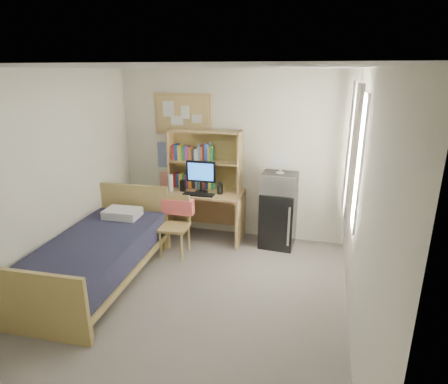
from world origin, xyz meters
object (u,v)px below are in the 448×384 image
(desk_chair, at_px, (174,227))
(monitor, at_px, (201,177))
(desk, at_px, (203,215))
(speaker_left, at_px, (183,186))
(desk_fan, at_px, (281,163))
(bed, at_px, (97,261))
(bulletin_board, at_px, (183,114))
(mini_fridge, at_px, (278,219))
(speaker_right, at_px, (220,188))
(microwave, at_px, (280,183))

(desk_chair, xyz_separation_m, monitor, (0.22, 0.59, 0.59))
(desk, xyz_separation_m, speaker_left, (-0.30, -0.07, 0.48))
(speaker_left, distance_m, desk_fan, 1.54)
(desk, height_order, speaker_left, speaker_left)
(desk, xyz_separation_m, bed, (-0.87, -1.61, -0.10))
(desk_chair, height_order, speaker_left, speaker_left)
(bulletin_board, xyz_separation_m, desk_chair, (0.19, -0.97, -1.49))
(desk, bearing_deg, desk_fan, 0.70)
(mini_fridge, distance_m, speaker_right, 0.99)
(bed, bearing_deg, speaker_left, 66.60)
(mini_fridge, xyz_separation_m, desk_fan, (-0.00, -0.02, 0.87))
(speaker_right, height_order, microwave, microwave)
(bed, xyz_separation_m, monitor, (0.87, 1.55, 0.73))
(bulletin_board, distance_m, desk_fan, 1.73)
(monitor, height_order, microwave, monitor)
(bulletin_board, relative_size, speaker_right, 5.47)
(mini_fridge, distance_m, desk_fan, 0.87)
(desk_fan, bearing_deg, mini_fridge, 90.00)
(desk, bearing_deg, microwave, 0.70)
(desk_chair, bearing_deg, desk_fan, 23.48)
(mini_fridge, height_order, speaker_right, speaker_right)
(desk, height_order, speaker_right, speaker_right)
(desk_chair, xyz_separation_m, microwave, (1.40, 0.69, 0.57))
(bulletin_board, xyz_separation_m, bed, (-0.46, -1.92, -1.63))
(desk_chair, bearing_deg, speaker_left, 94.87)
(speaker_right, bearing_deg, desk_chair, -132.27)
(desk_chair, relative_size, bed, 0.40)
(desk_chair, bearing_deg, speaker_right, 46.16)
(mini_fridge, height_order, speaker_left, speaker_left)
(monitor, bearing_deg, bed, -120.80)
(desk_chair, bearing_deg, bed, -127.34)
(microwave, bearing_deg, desk, -175.11)
(speaker_left, xyz_separation_m, desk_fan, (1.48, 0.11, 0.42))
(desk_chair, height_order, mini_fridge, desk_chair)
(desk, relative_size, microwave, 2.49)
(desk, xyz_separation_m, desk_chair, (-0.22, -0.65, 0.04))
(bulletin_board, xyz_separation_m, desk, (0.41, -0.32, -1.53))
(bed, relative_size, speaker_left, 12.18)
(bed, distance_m, speaker_left, 1.74)
(speaker_right, relative_size, microwave, 0.34)
(bed, height_order, desk_fan, desk_fan)
(mini_fridge, bearing_deg, desk, -174.15)
(bed, relative_size, monitor, 4.44)
(bulletin_board, distance_m, speaker_right, 1.32)
(mini_fridge, relative_size, speaker_right, 4.98)
(bulletin_board, height_order, bed, bulletin_board)
(desk, height_order, bed, desk)
(desk, bearing_deg, desk_chair, -109.85)
(desk_chair, distance_m, speaker_right, 0.91)
(mini_fridge, xyz_separation_m, speaker_right, (-0.88, -0.12, 0.44))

